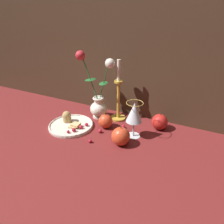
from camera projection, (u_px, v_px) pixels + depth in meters
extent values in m
plane|color=maroon|center=(103.00, 130.00, 1.10)|extent=(2.40, 2.40, 0.00)
cylinder|color=silver|center=(99.00, 116.00, 1.23)|extent=(0.07, 0.07, 0.01)
ellipsoid|color=silver|center=(99.00, 109.00, 1.21)|extent=(0.09, 0.09, 0.08)
cylinder|color=silver|center=(99.00, 101.00, 1.19)|extent=(0.05, 0.05, 0.03)
torus|color=silver|center=(98.00, 98.00, 1.18)|extent=(0.06, 0.06, 0.01)
cylinder|color=#23662D|center=(90.00, 78.00, 1.14)|extent=(0.10, 0.02, 0.22)
ellipsoid|color=#23662D|center=(91.00, 80.00, 1.14)|extent=(0.06, 0.08, 0.00)
sphere|color=red|center=(80.00, 55.00, 1.10)|extent=(0.05, 0.05, 0.05)
cylinder|color=#23662D|center=(104.00, 82.00, 1.13)|extent=(0.07, 0.02, 0.19)
ellipsoid|color=#23662D|center=(103.00, 83.00, 1.13)|extent=(0.05, 0.07, 0.00)
sphere|color=silver|center=(110.00, 63.00, 1.08)|extent=(0.05, 0.05, 0.05)
cylinder|color=silver|center=(71.00, 126.00, 1.13)|extent=(0.23, 0.23, 0.01)
torus|color=silver|center=(71.00, 125.00, 1.13)|extent=(0.23, 0.23, 0.01)
cylinder|color=tan|center=(67.00, 118.00, 1.15)|extent=(0.04, 0.04, 0.04)
sphere|color=tan|center=(67.00, 115.00, 1.15)|extent=(0.05, 0.05, 0.05)
cube|color=#DBBC7A|center=(73.00, 126.00, 1.11)|extent=(0.05, 0.05, 0.01)
cube|color=#DBBC7A|center=(76.00, 125.00, 1.10)|extent=(0.04, 0.04, 0.01)
sphere|color=#AD192D|center=(68.00, 132.00, 1.06)|extent=(0.01, 0.01, 0.01)
sphere|color=#AD192D|center=(74.00, 130.00, 1.07)|extent=(0.02, 0.02, 0.02)
sphere|color=#AD192D|center=(81.00, 127.00, 1.09)|extent=(0.02, 0.02, 0.02)
sphere|color=#AD192D|center=(87.00, 125.00, 1.11)|extent=(0.02, 0.02, 0.02)
cylinder|color=silver|center=(133.00, 135.00, 1.05)|extent=(0.07, 0.07, 0.00)
cylinder|color=silver|center=(134.00, 128.00, 1.04)|extent=(0.01, 0.01, 0.08)
cone|color=silver|center=(134.00, 112.00, 1.00)|extent=(0.08, 0.08, 0.09)
cone|color=gold|center=(134.00, 115.00, 1.00)|extent=(0.07, 0.07, 0.07)
torus|color=gold|center=(135.00, 103.00, 0.98)|extent=(0.08, 0.08, 0.00)
cylinder|color=gold|center=(118.00, 118.00, 1.21)|extent=(0.08, 0.08, 0.01)
cylinder|color=gold|center=(118.00, 100.00, 1.16)|extent=(0.02, 0.02, 0.20)
cylinder|color=gold|center=(119.00, 82.00, 1.12)|extent=(0.05, 0.05, 0.01)
cylinder|color=silver|center=(119.00, 70.00, 1.09)|extent=(0.02, 0.02, 0.11)
cylinder|color=black|center=(119.00, 58.00, 1.06)|extent=(0.00, 0.00, 0.01)
sphere|color=#D14223|center=(105.00, 121.00, 1.11)|extent=(0.07, 0.07, 0.07)
cylinder|color=#4C3319|center=(105.00, 114.00, 1.09)|extent=(0.00, 0.00, 0.01)
sphere|color=red|center=(160.00, 122.00, 1.10)|extent=(0.08, 0.08, 0.08)
cylinder|color=#4C3319|center=(161.00, 114.00, 1.08)|extent=(0.00, 0.00, 0.01)
sphere|color=#D14223|center=(121.00, 136.00, 0.97)|extent=(0.08, 0.08, 0.08)
cylinder|color=#4C3319|center=(121.00, 127.00, 0.95)|extent=(0.00, 0.00, 0.01)
sphere|color=#AD192D|center=(91.00, 141.00, 1.00)|extent=(0.02, 0.02, 0.02)
sphere|color=#AD192D|center=(123.00, 127.00, 1.11)|extent=(0.02, 0.02, 0.02)
sphere|color=#AD192D|center=(101.00, 131.00, 1.07)|extent=(0.02, 0.02, 0.02)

